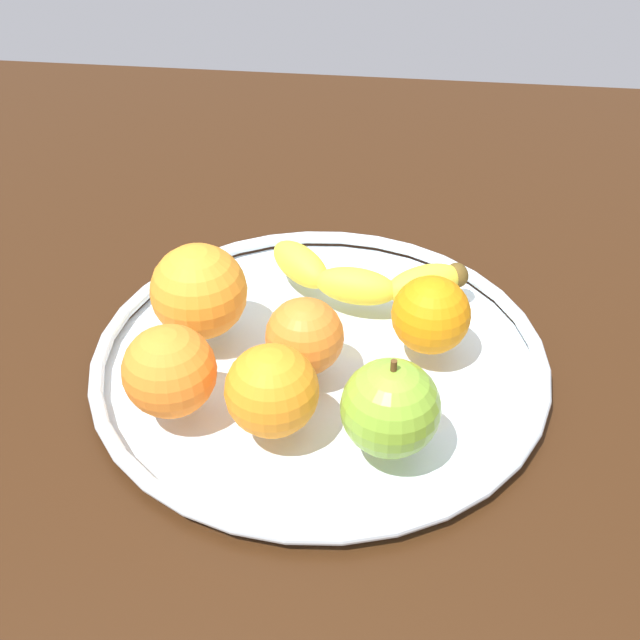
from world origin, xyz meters
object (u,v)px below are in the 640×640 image
at_px(apple, 390,408).
at_px(orange_front_left, 170,371).
at_px(banana, 364,278).
at_px(orange_back_right, 305,336).
at_px(orange_center, 431,315).
at_px(orange_front_right, 199,292).
at_px(orange_back_left, 272,391).
at_px(fruit_bowl, 320,357).

bearing_deg(apple, orange_front_left, 173.19).
relative_size(banana, orange_front_left, 2.76).
bearing_deg(orange_back_right, orange_center, 21.25).
relative_size(orange_front_right, orange_front_left, 1.14).
bearing_deg(orange_back_left, banana, 73.01).
bearing_deg(orange_back_left, fruit_bowl, 75.29).
height_order(orange_back_right, orange_front_left, orange_front_left).
height_order(fruit_bowl, banana, banana).
bearing_deg(orange_front_right, orange_back_right, -21.42).
xyz_separation_m(apple, orange_front_right, (-0.16, 0.11, 0.00)).
bearing_deg(apple, orange_back_left, 174.18).
height_order(banana, orange_back_right, orange_back_right).
bearing_deg(apple, orange_back_right, 132.87).
bearing_deg(orange_back_left, apple, -5.82).
bearing_deg(orange_back_right, orange_front_left, -148.50).
bearing_deg(fruit_bowl, banana, 70.59).
relative_size(orange_front_left, orange_back_left, 1.02).
distance_m(orange_front_left, orange_center, 0.21).
bearing_deg(orange_front_left, orange_back_right, 31.50).
height_order(apple, orange_front_left, apple).
bearing_deg(orange_front_right, orange_front_left, -89.86).
distance_m(banana, orange_front_left, 0.21).
height_order(apple, orange_back_right, apple).
bearing_deg(banana, orange_front_left, -120.12).
relative_size(banana, orange_back_right, 3.12).
distance_m(orange_back_right, orange_center, 0.10).
height_order(banana, orange_center, orange_center).
xyz_separation_m(banana, apple, (0.03, -0.18, 0.02)).
xyz_separation_m(fruit_bowl, orange_center, (0.09, 0.01, 0.04)).
distance_m(apple, orange_back_left, 0.08).
distance_m(orange_front_left, orange_back_left, 0.08).
distance_m(fruit_bowl, apple, 0.12).
relative_size(banana, orange_center, 3.01).
bearing_deg(orange_front_right, fruit_bowl, -7.36).
height_order(banana, orange_back_left, orange_back_left).
bearing_deg(banana, orange_front_right, -143.23).
distance_m(fruit_bowl, banana, 0.09).
distance_m(fruit_bowl, orange_center, 0.10).
height_order(banana, apple, apple).
xyz_separation_m(orange_front_right, orange_back_left, (0.08, -0.10, -0.01)).
bearing_deg(orange_front_left, orange_center, 26.46).
relative_size(fruit_bowl, orange_front_left, 5.39).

